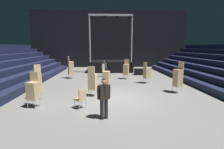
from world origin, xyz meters
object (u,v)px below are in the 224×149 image
at_px(chair_stack_front_right, 33,90).
at_px(chair_stack_rear_centre, 71,68).
at_px(chair_stack_front_left, 147,73).
at_px(equipment_road_case, 139,72).
at_px(loose_chair_near_man, 81,98).
at_px(chair_stack_rear_right, 36,82).
at_px(chair_stack_mid_left, 178,77).
at_px(crew_worker_near_stage, 104,68).
at_px(chair_stack_mid_centre, 93,81).
at_px(man_with_tie, 104,96).
at_px(chair_stack_rear_left, 106,77).
at_px(stage_riser, 110,65).
at_px(chair_stack_mid_right, 126,69).

distance_m(chair_stack_front_right, chair_stack_rear_centre, 7.36).
height_order(chair_stack_front_left, chair_stack_front_right, same).
xyz_separation_m(equipment_road_case, loose_chair_near_man, (-4.71, -9.37, 0.22)).
distance_m(chair_stack_front_left, chair_stack_rear_centre, 6.89).
bearing_deg(chair_stack_rear_right, chair_stack_rear_centre, 26.87).
height_order(chair_stack_mid_left, crew_worker_near_stage, chair_stack_mid_left).
bearing_deg(crew_worker_near_stage, loose_chair_near_man, 90.68).
bearing_deg(chair_stack_rear_right, chair_stack_mid_centre, -47.48).
relative_size(man_with_tie, chair_stack_mid_left, 0.86).
bearing_deg(loose_chair_near_man, chair_stack_mid_left, -20.37).
relative_size(chair_stack_rear_left, chair_stack_rear_right, 0.87).
bearing_deg(chair_stack_rear_right, chair_stack_front_left, -28.92).
bearing_deg(equipment_road_case, loose_chair_near_man, -116.71).
bearing_deg(chair_stack_mid_left, equipment_road_case, -12.13).
bearing_deg(man_with_tie, chair_stack_rear_centre, -94.15).
bearing_deg(chair_stack_front_left, equipment_road_case, 154.86).
distance_m(chair_stack_mid_centre, loose_chair_near_man, 2.05).
height_order(stage_riser, chair_stack_rear_right, stage_riser).
xyz_separation_m(man_with_tie, chair_stack_mid_right, (1.97, 8.32, -0.05)).
xyz_separation_m(chair_stack_front_left, chair_stack_mid_left, (1.25, -2.83, 0.13)).
relative_size(stage_riser, crew_worker_near_stage, 3.86).
bearing_deg(chair_stack_rear_right, man_with_tie, -92.72).
xyz_separation_m(stage_riser, chair_stack_mid_centre, (-1.40, -10.24, 0.19)).
xyz_separation_m(chair_stack_mid_right, crew_worker_near_stage, (-2.02, 1.12, 0.03)).
bearing_deg(chair_stack_front_left, chair_stack_front_right, -75.18).
relative_size(chair_stack_mid_left, chair_stack_rear_right, 1.00).
height_order(chair_stack_mid_right, loose_chair_near_man, chair_stack_mid_right).
xyz_separation_m(stage_riser, chair_stack_rear_right, (-4.44, -10.77, 0.27)).
relative_size(stage_riser, chair_stack_front_left, 3.73).
bearing_deg(stage_riser, chair_stack_mid_centre, -97.78).
xyz_separation_m(chair_stack_mid_centre, loose_chair_near_man, (-0.40, -1.98, -0.37)).
distance_m(man_with_tie, loose_chair_near_man, 1.66).
bearing_deg(stage_riser, man_with_tie, -93.05).
bearing_deg(chair_stack_mid_centre, chair_stack_mid_left, 20.33).
relative_size(man_with_tie, chair_stack_rear_centre, 0.82).
xyz_separation_m(man_with_tie, crew_worker_near_stage, (-0.05, 9.44, -0.02)).
bearing_deg(chair_stack_mid_right, chair_stack_rear_left, 84.16).
distance_m(chair_stack_mid_centre, chair_stack_rear_centre, 6.12).
relative_size(chair_stack_front_right, chair_stack_rear_left, 1.00).
bearing_deg(loose_chair_near_man, chair_stack_rear_right, 107.46).
bearing_deg(man_with_tie, chair_stack_mid_right, -126.85).
xyz_separation_m(chair_stack_mid_left, chair_stack_rear_centre, (-7.75, 5.13, 0.04)).
relative_size(crew_worker_near_stage, loose_chair_near_man, 1.75).
bearing_deg(stage_riser, loose_chair_near_man, -98.38).
relative_size(chair_stack_front_right, chair_stack_mid_left, 0.87).
bearing_deg(chair_stack_front_right, chair_stack_mid_centre, -136.33).
height_order(chair_stack_mid_left, loose_chair_near_man, chair_stack_mid_left).
relative_size(chair_stack_rear_right, equipment_road_case, 2.18).
relative_size(chair_stack_front_right, chair_stack_rear_centre, 0.83).
distance_m(chair_stack_mid_centre, equipment_road_case, 8.57).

